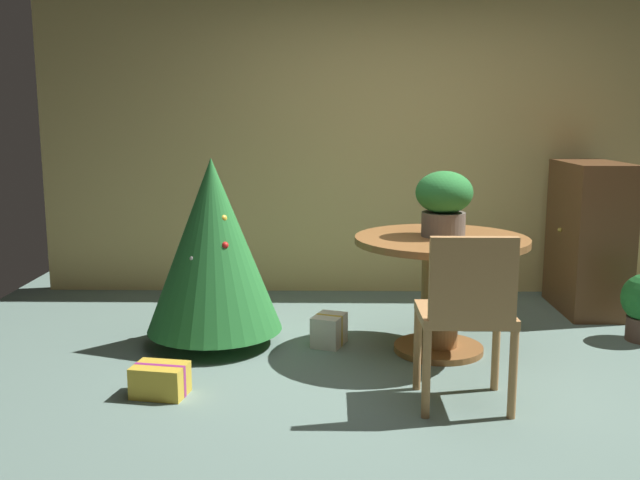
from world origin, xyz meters
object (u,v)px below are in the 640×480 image
gift_box_gold (160,380)px  wooden_cabinet (589,237)px  wooden_chair_near (467,309)px  holiday_tree (213,245)px  round_dining_table (440,275)px  flower_vase (444,200)px  gift_box_cream (329,330)px

gift_box_gold → wooden_cabinet: bearing=31.3°
wooden_chair_near → holiday_tree: (-1.47, 1.04, 0.13)m
round_dining_table → wooden_cabinet: size_ratio=0.95×
round_dining_table → holiday_tree: bearing=174.9°
round_dining_table → wooden_cabinet: 1.65m
wooden_chair_near → gift_box_gold: (-1.63, 0.15, -0.46)m
wooden_chair_near → gift_box_gold: wooden_chair_near is taller
flower_vase → holiday_tree: (-1.49, 0.10, -0.31)m
holiday_tree → wooden_chair_near: bearing=-35.3°
wooden_chair_near → wooden_cabinet: 2.32m
wooden_chair_near → gift_box_cream: size_ratio=3.23×
gift_box_gold → holiday_tree: bearing=79.9°
flower_vase → holiday_tree: size_ratio=0.33×
round_dining_table → gift_box_gold: 1.85m
gift_box_cream → gift_box_gold: 1.27m
wooden_cabinet → flower_vase: bearing=-142.5°
flower_vase → wooden_chair_near: (-0.01, -0.94, -0.44)m
flower_vase → holiday_tree: 1.52m
flower_vase → round_dining_table: bearing=-112.8°
wooden_chair_near → gift_box_cream: 1.33m
round_dining_table → gift_box_gold: size_ratio=3.48×
flower_vase → gift_box_cream: flower_vase is taller
flower_vase → wooden_chair_near: bearing=-90.8°
flower_vase → wooden_cabinet: bearing=37.5°
gift_box_gold → wooden_chair_near: bearing=-5.3°
gift_box_gold → round_dining_table: bearing=25.0°
holiday_tree → wooden_cabinet: bearing=17.7°
holiday_tree → wooden_cabinet: (2.77, 0.88, -0.09)m
gift_box_cream → gift_box_gold: gift_box_cream is taller
gift_box_cream → gift_box_gold: (-0.92, -0.88, -0.02)m
wooden_chair_near → wooden_cabinet: wooden_cabinet is taller
flower_vase → wooden_cabinet: 1.67m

